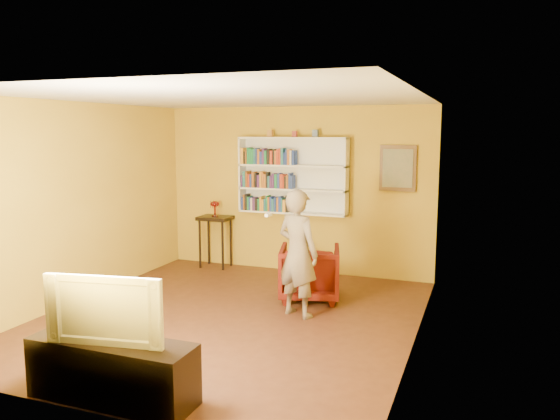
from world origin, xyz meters
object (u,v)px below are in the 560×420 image
object	(u,v)px
armchair	(310,272)
television	(110,307)
person	(298,253)
bookshelf	(294,176)
tv_cabinet	(113,371)
console_table	(215,225)
ruby_lustre	(215,205)

from	to	relation	value
armchair	television	size ratio (longest dim) A/B	0.79
person	television	size ratio (longest dim) A/B	1.55
bookshelf	tv_cabinet	distance (m)	4.84
console_table	tv_cabinet	world-z (taller)	console_table
console_table	tv_cabinet	xyz separation A→B (m)	(1.33, -4.50, -0.46)
console_table	bookshelf	bearing A→B (deg)	6.70
tv_cabinet	television	xyz separation A→B (m)	(-0.00, 0.00, 0.57)
tv_cabinet	ruby_lustre	bearing A→B (deg)	106.50
console_table	television	size ratio (longest dim) A/B	0.84
armchair	ruby_lustre	bearing A→B (deg)	-44.87
ruby_lustre	bookshelf	bearing A→B (deg)	6.70
ruby_lustre	person	bearing A→B (deg)	-41.32
ruby_lustre	armchair	distance (m)	2.45
console_table	person	xyz separation A→B (m)	(2.12, -1.86, 0.08)
ruby_lustre	person	xyz separation A→B (m)	(2.12, -1.86, -0.26)
bookshelf	ruby_lustre	world-z (taller)	bookshelf
television	ruby_lustre	bearing A→B (deg)	97.01
television	bookshelf	bearing A→B (deg)	80.19
bookshelf	armchair	world-z (taller)	bookshelf
tv_cabinet	television	size ratio (longest dim) A/B	1.44
armchair	television	bearing A→B (deg)	62.41
console_table	person	distance (m)	2.82
console_table	tv_cabinet	distance (m)	4.72
bookshelf	tv_cabinet	size ratio (longest dim) A/B	1.20
armchair	bookshelf	bearing A→B (deg)	-77.71
ruby_lustre	television	xyz separation A→B (m)	(1.33, -4.50, -0.23)
console_table	ruby_lustre	world-z (taller)	ruby_lustre
person	tv_cabinet	bearing A→B (deg)	93.92
armchair	tv_cabinet	world-z (taller)	armchair
console_table	armchair	bearing A→B (deg)	-29.39
tv_cabinet	television	bearing A→B (deg)	180.00
bookshelf	console_table	distance (m)	1.62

